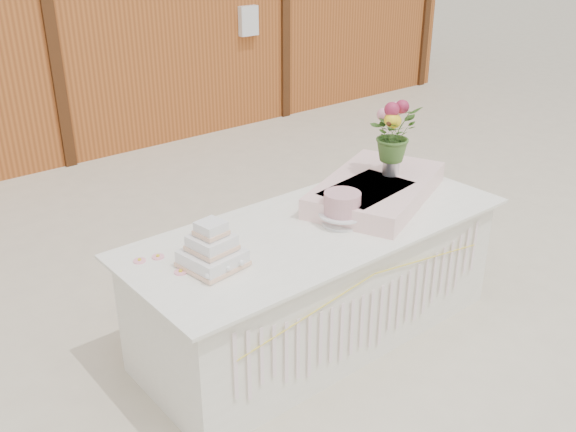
% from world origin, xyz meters
% --- Properties ---
extents(ground, '(80.00, 80.00, 0.00)m').
position_xyz_m(ground, '(0.00, 0.00, 0.00)').
color(ground, beige).
rests_on(ground, ground).
extents(cake_table, '(2.40, 1.00, 0.77)m').
position_xyz_m(cake_table, '(0.00, -0.00, 0.39)').
color(cake_table, white).
rests_on(cake_table, ground).
extents(wedding_cake, '(0.32, 0.32, 0.26)m').
position_xyz_m(wedding_cake, '(-0.77, -0.02, 0.86)').
color(wedding_cake, white).
rests_on(wedding_cake, cake_table).
extents(pink_cake_stand, '(0.28, 0.28, 0.20)m').
position_xyz_m(pink_cake_stand, '(0.11, -0.07, 0.88)').
color(pink_cake_stand, white).
rests_on(pink_cake_stand, cake_table).
extents(satin_runner, '(1.20, 0.96, 0.13)m').
position_xyz_m(satin_runner, '(0.55, 0.06, 0.84)').
color(satin_runner, '#FBD1CA').
rests_on(satin_runner, cake_table).
extents(flower_vase, '(0.11, 0.11, 0.15)m').
position_xyz_m(flower_vase, '(0.68, 0.07, 0.98)').
color(flower_vase, silver).
rests_on(flower_vase, satin_runner).
extents(bouquet, '(0.35, 0.31, 0.35)m').
position_xyz_m(bouquet, '(0.68, 0.07, 1.23)').
color(bouquet, '#45702D').
rests_on(bouquet, flower_vase).
extents(loose_flowers, '(0.23, 0.35, 0.02)m').
position_xyz_m(loose_flowers, '(-1.00, 0.12, 0.78)').
color(loose_flowers, pink).
rests_on(loose_flowers, cake_table).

